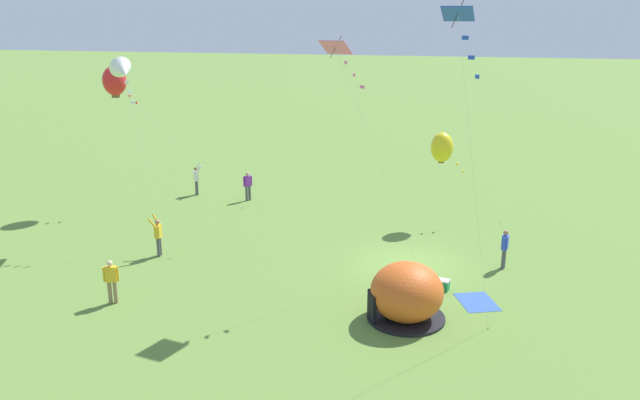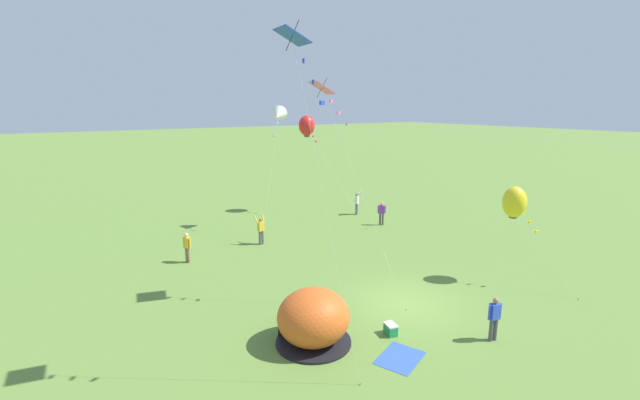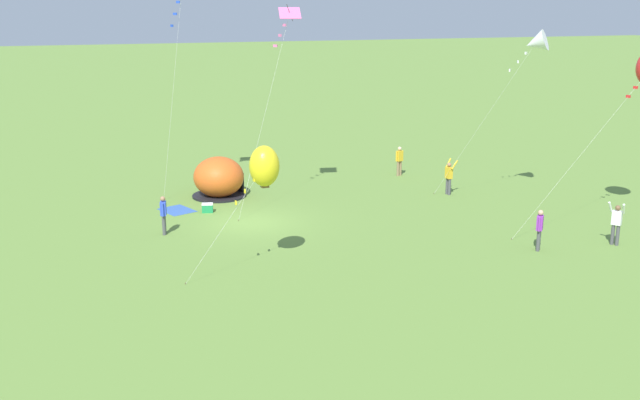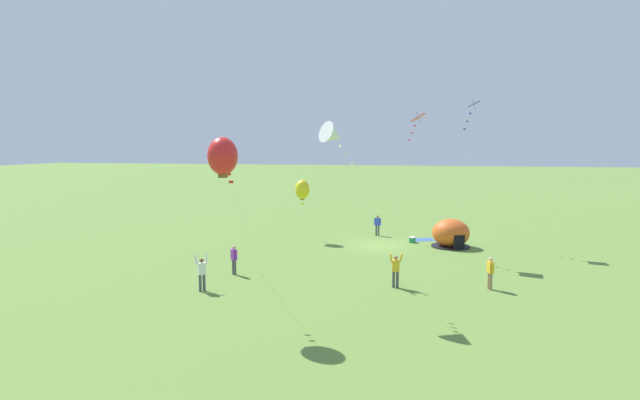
{
  "view_description": "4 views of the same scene",
  "coord_description": "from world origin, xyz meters",
  "views": [
    {
      "loc": [
        -25.51,
        -2.38,
        10.43
      ],
      "look_at": [
        0.26,
        4.06,
        2.58
      ],
      "focal_mm": 35.0,
      "sensor_mm": 36.0,
      "label": 1
    },
    {
      "loc": [
        -12.79,
        -12.55,
        8.64
      ],
      "look_at": [
        -1.54,
        4.53,
        4.07
      ],
      "focal_mm": 24.0,
      "sensor_mm": 36.0,
      "label": 2
    },
    {
      "loc": [
        32.4,
        -7.39,
        9.93
      ],
      "look_at": [
        3.53,
        2.22,
        1.78
      ],
      "focal_mm": 42.0,
      "sensor_mm": 36.0,
      "label": 3
    },
    {
      "loc": [
        -2.96,
        37.01,
        7.48
      ],
      "look_at": [
        3.74,
        4.44,
        3.82
      ],
      "focal_mm": 28.0,
      "sensor_mm": 36.0,
      "label": 4
    }
  ],
  "objects": [
    {
      "name": "ground_plane",
      "position": [
        0.0,
        0.0,
        0.0
      ],
      "size": [
        300.0,
        300.0,
        0.0
      ],
      "primitive_type": "plane",
      "color": "olive"
    },
    {
      "name": "popup_tent",
      "position": [
        -5.12,
        -0.45,
        1.0
      ],
      "size": [
        2.81,
        2.81,
        2.1
      ],
      "color": "#D8591E",
      "rests_on": "ground"
    },
    {
      "name": "picnic_blanket",
      "position": [
        -3.12,
        -2.93,
        0.01
      ],
      "size": [
        2.06,
        1.84,
        0.01
      ],
      "primitive_type": "cube",
      "rotation": [
        0.0,
        0.0,
        0.39
      ],
      "color": "#3359A5",
      "rests_on": "ground"
    },
    {
      "name": "cooler_box",
      "position": [
        -2.31,
        -1.58,
        0.22
      ],
      "size": [
        0.48,
        0.6,
        0.44
      ],
      "color": "#1E8C4C",
      "rests_on": "ground"
    },
    {
      "name": "person_far_back",
      "position": [
        0.6,
        -3.99,
        0.96
      ],
      "size": [
        0.58,
        0.32,
        1.72
      ],
      "color": "#4C4C51",
      "rests_on": "ground"
    },
    {
      "name": "person_center_field",
      "position": [
        -6.53,
        10.43,
        0.96
      ],
      "size": [
        0.36,
        0.56,
        1.72
      ],
      "color": "#8C7251",
      "rests_on": "ground"
    },
    {
      "name": "person_arms_raised",
      "position": [
        8.04,
        13.71,
        1.0
      ],
      "size": [
        0.72,
        0.67,
        1.89
      ],
      "color": "#4C4C51",
      "rests_on": "ground"
    },
    {
      "name": "person_watching_sky",
      "position": [
        7.63,
        10.27,
        0.96
      ],
      "size": [
        0.47,
        0.43,
        1.72
      ],
      "color": "#4C4C51",
      "rests_on": "ground"
    },
    {
      "name": "person_flying_kite",
      "position": [
        -1.69,
        11.08,
        1.0
      ],
      "size": [
        0.67,
        0.53,
        1.89
      ],
      "color": "#4C4C51",
      "rests_on": "ground"
    },
    {
      "name": "kite_white",
      "position": [
        1.17,
        13.84,
        7.95
      ],
      "size": [
        4.01,
        4.25,
        8.6
      ],
      "color": "silver",
      "rests_on": "ground"
    },
    {
      "name": "kite_red",
      "position": [
        5.39,
        17.0,
        7.01
      ],
      "size": [
        1.32,
        7.62,
        7.84
      ],
      "color": "silver",
      "rests_on": "ground"
    },
    {
      "name": "kite_blue",
      "position": [
        -6.47,
        -1.81,
        10.11
      ],
      "size": [
        1.82,
        2.12,
        10.91
      ],
      "color": "silver",
      "rests_on": "ground"
    },
    {
      "name": "kite_yellow",
      "position": [
        6.24,
        -0.85,
        4.01
      ],
      "size": [
        1.2,
        3.75,
        4.79
      ],
      "color": "silver",
      "rests_on": "ground"
    },
    {
      "name": "kite_pink",
      "position": [
        -2.52,
        2.62,
        9.07
      ],
      "size": [
        2.76,
        3.82,
        9.73
      ],
      "color": "silver",
      "rests_on": "ground"
    }
  ]
}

